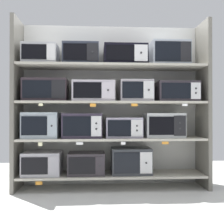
{
  "coord_description": "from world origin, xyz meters",
  "views": [
    {
      "loc": [
        -0.22,
        -3.68,
        0.98
      ],
      "look_at": [
        0.0,
        0.0,
        1.01
      ],
      "focal_mm": 44.45,
      "sensor_mm": 36.0,
      "label": 1
    }
  ],
  "objects_px": {
    "microwave_3": "(42,125)",
    "microwave_14": "(169,54)",
    "microwave_0": "(43,163)",
    "microwave_1": "(87,163)",
    "microwave_10": "(176,92)",
    "microwave_12": "(81,55)",
    "microwave_7": "(46,90)",
    "microwave_8": "(94,91)",
    "microwave_4": "(83,126)",
    "microwave_2": "(131,161)",
    "microwave_13": "(125,56)",
    "microwave_6": "(164,125)",
    "microwave_9": "(135,91)",
    "microwave_5": "(124,128)",
    "microwave_11": "(41,55)"
  },
  "relations": [
    {
      "from": "microwave_10",
      "to": "microwave_12",
      "type": "distance_m",
      "value": 1.37
    },
    {
      "from": "microwave_3",
      "to": "microwave_7",
      "type": "relative_size",
      "value": 0.81
    },
    {
      "from": "microwave_7",
      "to": "microwave_9",
      "type": "bearing_deg",
      "value": 0.0
    },
    {
      "from": "microwave_4",
      "to": "microwave_5",
      "type": "height_order",
      "value": "microwave_4"
    },
    {
      "from": "microwave_0",
      "to": "microwave_6",
      "type": "height_order",
      "value": "microwave_6"
    },
    {
      "from": "microwave_0",
      "to": "microwave_1",
      "type": "height_order",
      "value": "microwave_0"
    },
    {
      "from": "microwave_2",
      "to": "microwave_13",
      "type": "relative_size",
      "value": 0.93
    },
    {
      "from": "microwave_0",
      "to": "microwave_13",
      "type": "relative_size",
      "value": 0.86
    },
    {
      "from": "microwave_13",
      "to": "microwave_6",
      "type": "bearing_deg",
      "value": 0.0
    },
    {
      "from": "microwave_1",
      "to": "microwave_12",
      "type": "relative_size",
      "value": 1.02
    },
    {
      "from": "microwave_4",
      "to": "microwave_14",
      "type": "height_order",
      "value": "microwave_14"
    },
    {
      "from": "microwave_13",
      "to": "microwave_11",
      "type": "bearing_deg",
      "value": 179.99
    },
    {
      "from": "microwave_0",
      "to": "microwave_5",
      "type": "distance_m",
      "value": 1.16
    },
    {
      "from": "microwave_8",
      "to": "microwave_0",
      "type": "bearing_deg",
      "value": 179.98
    },
    {
      "from": "microwave_0",
      "to": "microwave_1",
      "type": "xyz_separation_m",
      "value": [
        0.57,
        -0.0,
        -0.01
      ]
    },
    {
      "from": "microwave_1",
      "to": "microwave_6",
      "type": "height_order",
      "value": "microwave_6"
    },
    {
      "from": "microwave_5",
      "to": "microwave_6",
      "type": "distance_m",
      "value": 0.54
    },
    {
      "from": "microwave_0",
      "to": "microwave_7",
      "type": "bearing_deg",
      "value": -0.31
    },
    {
      "from": "microwave_12",
      "to": "microwave_2",
      "type": "bearing_deg",
      "value": -0.01
    },
    {
      "from": "microwave_11",
      "to": "microwave_10",
      "type": "bearing_deg",
      "value": -0.01
    },
    {
      "from": "microwave_12",
      "to": "microwave_13",
      "type": "height_order",
      "value": "microwave_12"
    },
    {
      "from": "microwave_0",
      "to": "microwave_12",
      "type": "relative_size",
      "value": 1.04
    },
    {
      "from": "microwave_0",
      "to": "microwave_7",
      "type": "distance_m",
      "value": 0.96
    },
    {
      "from": "microwave_11",
      "to": "microwave_14",
      "type": "distance_m",
      "value": 1.71
    },
    {
      "from": "microwave_0",
      "to": "microwave_7",
      "type": "height_order",
      "value": "microwave_7"
    },
    {
      "from": "microwave_0",
      "to": "microwave_10",
      "type": "relative_size",
      "value": 0.9
    },
    {
      "from": "microwave_7",
      "to": "microwave_8",
      "type": "relative_size",
      "value": 1.03
    },
    {
      "from": "microwave_7",
      "to": "microwave_6",
      "type": "bearing_deg",
      "value": 0.0
    },
    {
      "from": "microwave_11",
      "to": "microwave_13",
      "type": "height_order",
      "value": "microwave_13"
    },
    {
      "from": "microwave_7",
      "to": "microwave_14",
      "type": "xyz_separation_m",
      "value": [
        1.65,
        -0.0,
        0.5
      ]
    },
    {
      "from": "microwave_3",
      "to": "microwave_8",
      "type": "height_order",
      "value": "microwave_8"
    },
    {
      "from": "microwave_11",
      "to": "microwave_14",
      "type": "height_order",
      "value": "microwave_14"
    },
    {
      "from": "microwave_2",
      "to": "microwave_8",
      "type": "xyz_separation_m",
      "value": [
        -0.5,
        0.0,
        0.92
      ]
    },
    {
      "from": "microwave_10",
      "to": "microwave_11",
      "type": "distance_m",
      "value": 1.86
    },
    {
      "from": "microwave_8",
      "to": "microwave_12",
      "type": "bearing_deg",
      "value": -180.0
    },
    {
      "from": "microwave_0",
      "to": "microwave_14",
      "type": "distance_m",
      "value": 2.22
    },
    {
      "from": "microwave_3",
      "to": "microwave_6",
      "type": "distance_m",
      "value": 1.62
    },
    {
      "from": "microwave_1",
      "to": "microwave_3",
      "type": "height_order",
      "value": "microwave_3"
    },
    {
      "from": "microwave_0",
      "to": "microwave_11",
      "type": "distance_m",
      "value": 1.42
    },
    {
      "from": "microwave_10",
      "to": "microwave_14",
      "type": "distance_m",
      "value": 0.52
    },
    {
      "from": "microwave_10",
      "to": "microwave_11",
      "type": "xyz_separation_m",
      "value": [
        -1.8,
        0.0,
        0.48
      ]
    },
    {
      "from": "microwave_0",
      "to": "microwave_7",
      "type": "relative_size",
      "value": 0.86
    },
    {
      "from": "microwave_14",
      "to": "microwave_13",
      "type": "bearing_deg",
      "value": 179.98
    },
    {
      "from": "microwave_2",
      "to": "microwave_0",
      "type": "bearing_deg",
      "value": 179.98
    },
    {
      "from": "microwave_3",
      "to": "microwave_14",
      "type": "height_order",
      "value": "microwave_14"
    },
    {
      "from": "microwave_5",
      "to": "microwave_9",
      "type": "xyz_separation_m",
      "value": [
        0.16,
        0.0,
        0.49
      ]
    },
    {
      "from": "microwave_6",
      "to": "microwave_1",
      "type": "bearing_deg",
      "value": -179.99
    },
    {
      "from": "microwave_7",
      "to": "microwave_10",
      "type": "distance_m",
      "value": 1.74
    },
    {
      "from": "microwave_8",
      "to": "microwave_14",
      "type": "bearing_deg",
      "value": -0.01
    },
    {
      "from": "microwave_13",
      "to": "microwave_9",
      "type": "bearing_deg",
      "value": -0.03
    }
  ]
}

